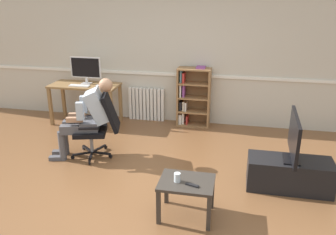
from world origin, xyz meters
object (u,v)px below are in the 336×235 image
person_seated (87,116)px  tv_stand (289,174)px  tv_screen (294,137)px  computer_mouse (98,86)px  office_chair (100,124)px  computer_desk (85,90)px  radiator (147,104)px  spare_remote (192,185)px  keyboard (79,86)px  drinking_glass (177,177)px  bookshelf (192,97)px  imac_monitor (86,68)px  coffee_table (187,187)px

person_seated → tv_stand: person_seated is taller
tv_screen → computer_mouse: bearing=65.8°
office_chair → tv_screen: office_chair is taller
office_chair → person_seated: bearing=-90.0°
computer_desk → office_chair: office_chair is taller
radiator → computer_mouse: bearing=-146.5°
computer_desk → tv_stand: bearing=-25.9°
radiator → spare_remote: (1.32, -3.03, 0.13)m
keyboard → spare_remote: 3.51m
tv_stand → drinking_glass: drinking_glass is taller
tv_stand → tv_screen: size_ratio=1.17×
computer_mouse → office_chair: office_chair is taller
computer_mouse → bookshelf: bearing=13.9°
computer_desk → spare_remote: bearing=-47.7°
imac_monitor → drinking_glass: (2.22, -2.66, -0.55)m
keyboard → radiator: size_ratio=0.53×
imac_monitor → coffee_table: bearing=-48.6°
drinking_glass → spare_remote: bearing=-18.1°
tv_stand → computer_mouse: bearing=153.7°
office_chair → spare_remote: 2.07m
office_chair → coffee_table: 1.96m
imac_monitor → tv_screen: bearing=-27.0°
tv_screen → coffee_table: 1.50m
coffee_table → bookshelf: bearing=97.1°
keyboard → tv_stand: bearing=-23.8°
computer_mouse → drinking_glass: bearing=-52.1°
imac_monitor → person_seated: 1.62m
bookshelf → spare_remote: 2.96m
tv_stand → tv_screen: (0.00, -0.00, 0.51)m
imac_monitor → coffee_table: 3.57m
tv_stand → spare_remote: spare_remote is taller
computer_mouse → radiator: size_ratio=0.14×
radiator → coffee_table: radiator is taller
imac_monitor → tv_screen: imac_monitor is taller
radiator → tv_stand: size_ratio=0.67×
computer_desk → office_chair: bearing=-58.0°
coffee_table → drinking_glass: 0.16m
tv_stand → computer_desk: bearing=154.1°
tv_stand → coffee_table: 1.47m
imac_monitor → tv_screen: 3.95m
radiator → drinking_glass: 3.19m
computer_mouse → bookshelf: size_ratio=0.09×
computer_desk → bookshelf: 2.00m
drinking_glass → tv_screen: bearing=34.1°
imac_monitor → keyboard: bearing=-103.3°
bookshelf → tv_stand: bookshelf is taller
computer_desk → radiator: computer_desk is taller
imac_monitor → tv_stand: (3.51, -1.79, -0.84)m
coffee_table → drinking_glass: (-0.10, -0.03, 0.12)m
radiator → drinking_glass: bearing=-68.9°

